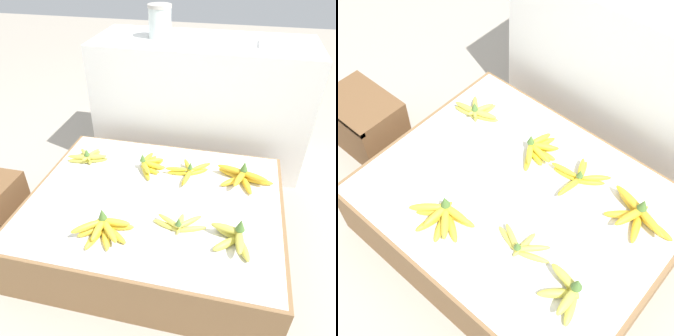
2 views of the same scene
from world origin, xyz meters
TOP-DOWN VIEW (x-y plane):
  - ground_plane at (0.00, 0.00)m, footprint 10.00×10.00m
  - display_platform at (0.00, 0.00)m, footprint 1.17×0.92m
  - back_vendor_table at (0.09, 0.85)m, footprint 1.30×0.53m
  - wooden_crate at (-0.89, -0.08)m, footprint 0.35×0.26m
  - banana_bunch_front_midleft at (-0.14, -0.27)m, footprint 0.24×0.17m
  - banana_bunch_front_midright at (0.15, -0.16)m, footprint 0.24×0.12m
  - banana_bunch_front_right at (0.37, -0.20)m, footprint 0.17×0.17m
  - banana_bunch_middle_left at (-0.42, 0.21)m, footprint 0.21×0.15m
  - banana_bunch_middle_midleft at (-0.08, 0.21)m, footprint 0.14×0.22m
  - banana_bunch_middle_midright at (0.12, 0.21)m, footprint 0.23×0.23m
  - banana_bunch_middle_right at (0.39, 0.21)m, footprint 0.28×0.19m

SIDE VIEW (x-z plane):
  - ground_plane at x=0.00m, z-range 0.00..0.00m
  - display_platform at x=0.00m, z-range 0.00..0.28m
  - wooden_crate at x=-0.89m, z-range 0.00..0.29m
  - banana_bunch_front_midright at x=0.15m, z-range 0.26..0.34m
  - banana_bunch_middle_midright at x=0.12m, z-range 0.27..0.35m
  - banana_bunch_middle_left at x=-0.42m, z-range 0.26..0.35m
  - banana_bunch_middle_midleft at x=-0.08m, z-range 0.26..0.36m
  - banana_bunch_front_midleft at x=-0.14m, z-range 0.26..0.37m
  - banana_bunch_middle_right at x=0.39m, z-range 0.26..0.37m
  - banana_bunch_front_right at x=0.37m, z-range 0.26..0.37m
  - back_vendor_table at x=0.09m, z-range 0.00..0.78m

